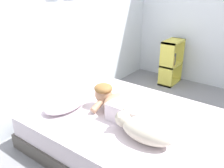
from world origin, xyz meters
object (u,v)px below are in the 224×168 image
person_lying (131,107)px  dog (144,129)px  pillow (65,104)px  coffee_cup (114,97)px  bookshelf (171,62)px  bed (129,131)px  cell_phone (146,126)px

person_lying → dog: 0.40m
pillow → coffee_cup: 0.57m
bookshelf → bed: bearing=-168.7°
dog → cell_phone: dog is taller
pillow → person_lying: 0.73m
pillow → coffee_cup: pillow is taller
pillow → person_lying: size_ratio=0.57×
bed → person_lying: (0.01, -0.02, 0.29)m
pillow → bookshelf: size_ratio=0.69×
bookshelf → pillow: bearing=172.9°
person_lying → bookshelf: bookshelf is taller
bed → bookshelf: 1.94m
pillow → cell_phone: 0.91m
person_lying → coffee_cup: person_lying is taller
bed → dog: bearing=-129.0°
person_lying → cell_phone: 0.25m
pillow → cell_phone: size_ratio=3.71×
pillow → bookshelf: bookshelf is taller
person_lying → cell_phone: (-0.07, -0.22, -0.10)m
bookshelf → person_lying: bearing=-168.0°
cell_phone → bookshelf: 2.05m
bed → pillow: size_ratio=3.77×
person_lying → bookshelf: size_ratio=1.23×
pillow → dog: dog is taller
pillow → dog: size_ratio=0.90×
cell_phone → bookshelf: size_ratio=0.19×
person_lying → dog: person_lying is taller
person_lying → cell_phone: bearing=-108.2°
bed → pillow: 0.75m
bed → dog: size_ratio=3.41×
bed → person_lying: bearing=-71.1°
cell_phone → bookshelf: bookshelf is taller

